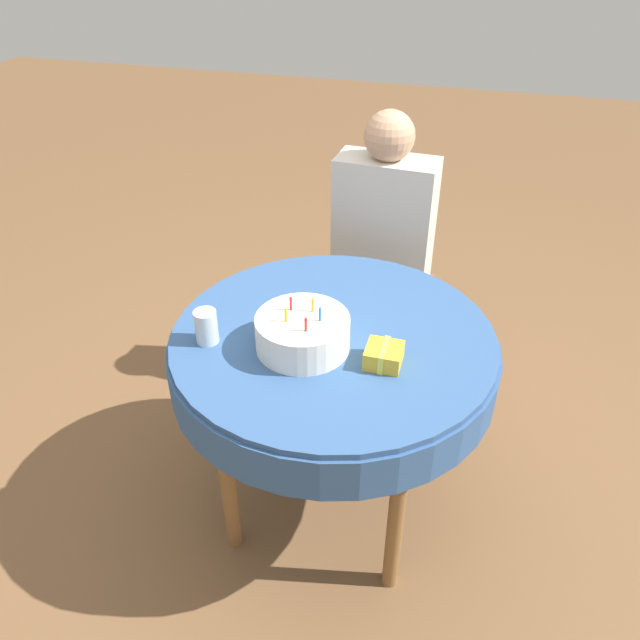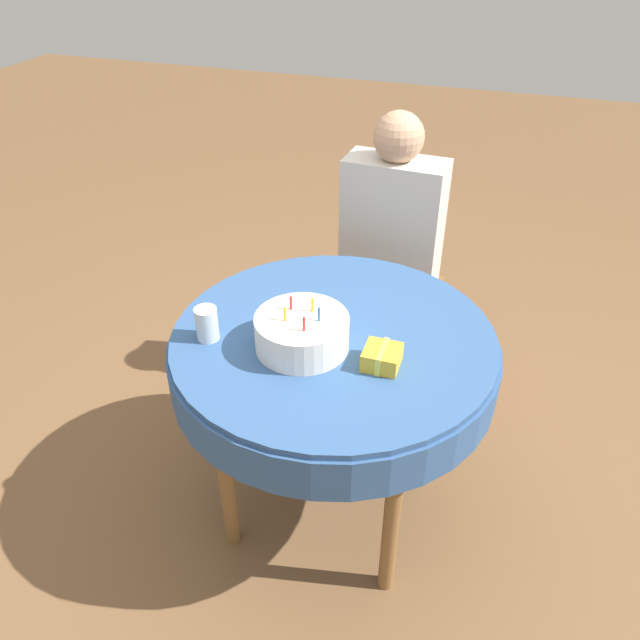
{
  "view_description": "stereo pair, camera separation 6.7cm",
  "coord_description": "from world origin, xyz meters",
  "px_view_note": "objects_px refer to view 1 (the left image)",
  "views": [
    {
      "loc": [
        0.38,
        -1.48,
        1.87
      ],
      "look_at": [
        -0.03,
        -0.03,
        0.82
      ],
      "focal_mm": 35.0,
      "sensor_mm": 36.0,
      "label": 1
    },
    {
      "loc": [
        0.44,
        -1.46,
        1.87
      ],
      "look_at": [
        -0.03,
        -0.03,
        0.82
      ],
      "focal_mm": 35.0,
      "sensor_mm": 36.0,
      "label": 2
    }
  ],
  "objects_px": {
    "birthday_cake": "(303,333)",
    "drinking_glass": "(206,327)",
    "chair": "(384,274)",
    "person": "(382,236)",
    "gift_box": "(384,355)"
  },
  "relations": [
    {
      "from": "birthday_cake",
      "to": "drinking_glass",
      "type": "height_order",
      "value": "birthday_cake"
    },
    {
      "from": "chair",
      "to": "person",
      "type": "distance_m",
      "value": 0.24
    },
    {
      "from": "drinking_glass",
      "to": "person",
      "type": "bearing_deg",
      "value": 68.0
    },
    {
      "from": "person",
      "to": "gift_box",
      "type": "relative_size",
      "value": 11.29
    },
    {
      "from": "birthday_cake",
      "to": "drinking_glass",
      "type": "xyz_separation_m",
      "value": [
        -0.28,
        -0.05,
        0.0
      ]
    },
    {
      "from": "chair",
      "to": "birthday_cake",
      "type": "height_order",
      "value": "chair"
    },
    {
      "from": "gift_box",
      "to": "chair",
      "type": "bearing_deg",
      "value": 100.0
    },
    {
      "from": "chair",
      "to": "drinking_glass",
      "type": "bearing_deg",
      "value": -107.07
    },
    {
      "from": "birthday_cake",
      "to": "drinking_glass",
      "type": "relative_size",
      "value": 2.62
    },
    {
      "from": "drinking_glass",
      "to": "gift_box",
      "type": "relative_size",
      "value": 0.97
    },
    {
      "from": "chair",
      "to": "drinking_glass",
      "type": "relative_size",
      "value": 8.81
    },
    {
      "from": "person",
      "to": "birthday_cake",
      "type": "xyz_separation_m",
      "value": [
        -0.07,
        -0.83,
        0.08
      ]
    },
    {
      "from": "person",
      "to": "chair",
      "type": "bearing_deg",
      "value": 90.0
    },
    {
      "from": "person",
      "to": "birthday_cake",
      "type": "height_order",
      "value": "person"
    },
    {
      "from": "person",
      "to": "gift_box",
      "type": "distance_m",
      "value": 0.86
    }
  ]
}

